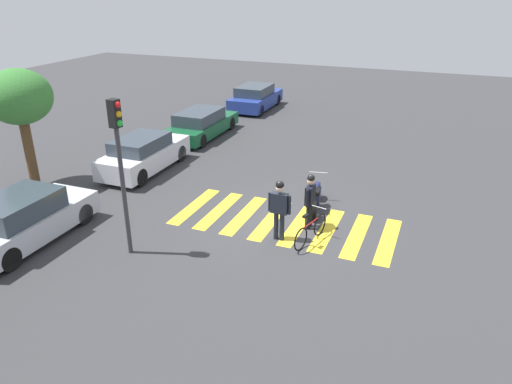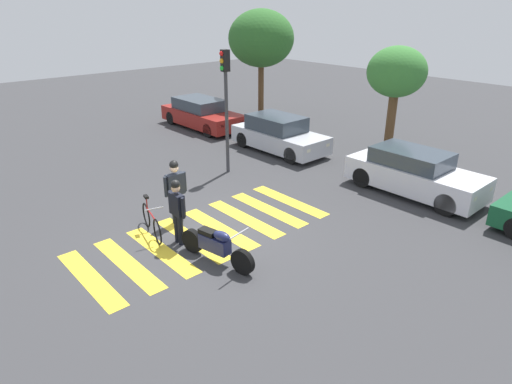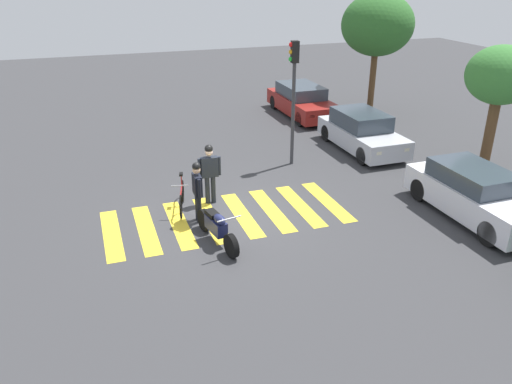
% 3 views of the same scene
% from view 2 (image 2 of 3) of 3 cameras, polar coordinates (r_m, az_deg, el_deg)
% --- Properties ---
extents(ground_plane, '(60.00, 60.00, 0.00)m').
position_cam_2_polar(ground_plane, '(11.84, -6.48, -5.36)').
color(ground_plane, '#38383A').
extents(police_motorcycle, '(2.16, 0.72, 1.02)m').
position_cam_2_polar(police_motorcycle, '(10.37, -5.18, -6.89)').
color(police_motorcycle, black).
rests_on(police_motorcycle, ground_plane).
extents(leaning_bicycle, '(1.71, 0.56, 1.00)m').
position_cam_2_polar(leaning_bicycle, '(11.87, -13.37, -3.75)').
color(leaning_bicycle, black).
rests_on(leaning_bicycle, ground_plane).
extents(officer_on_foot, '(0.24, 0.68, 1.82)m').
position_cam_2_polar(officer_on_foot, '(12.10, -10.37, 0.63)').
color(officer_on_foot, '#1E232D').
rests_on(officer_on_foot, ground_plane).
extents(officer_by_motorcycle, '(0.66, 0.23, 1.73)m').
position_cam_2_polar(officer_by_motorcycle, '(11.05, -10.16, -2.02)').
color(officer_by_motorcycle, black).
rests_on(officer_by_motorcycle, ground_plane).
extents(crosswalk_stripes, '(2.89, 6.75, 0.01)m').
position_cam_2_polar(crosswalk_stripes, '(11.83, -6.48, -5.34)').
color(crosswalk_stripes, yellow).
rests_on(crosswalk_stripes, ground_plane).
extents(car_maroon_wagon, '(4.66, 1.82, 1.40)m').
position_cam_2_polar(car_maroon_wagon, '(21.95, -7.05, 9.99)').
color(car_maroon_wagon, black).
rests_on(car_maroon_wagon, ground_plane).
extents(car_silver_sedan, '(4.16, 1.76, 1.45)m').
position_cam_2_polar(car_silver_sedan, '(18.19, 2.96, 7.41)').
color(car_silver_sedan, black).
rests_on(car_silver_sedan, ground_plane).
extents(car_white_van, '(4.24, 1.69, 1.42)m').
position_cam_2_polar(car_white_van, '(14.81, 19.76, 2.29)').
color(car_white_van, black).
rests_on(car_white_van, ground_plane).
extents(traffic_light_pole, '(0.26, 0.34, 4.25)m').
position_cam_2_polar(traffic_light_pole, '(15.28, -3.95, 12.69)').
color(traffic_light_pole, '#38383D').
rests_on(traffic_light_pole, ground_plane).
extents(street_tree_near, '(3.21, 3.21, 5.42)m').
position_cam_2_polar(street_tree_near, '(22.74, 0.67, 19.20)').
color(street_tree_near, brown).
rests_on(street_tree_near, ground_plane).
extents(street_tree_mid, '(2.23, 2.23, 4.21)m').
position_cam_2_polar(street_tree_mid, '(17.98, 17.72, 14.40)').
color(street_tree_mid, brown).
rests_on(street_tree_mid, ground_plane).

